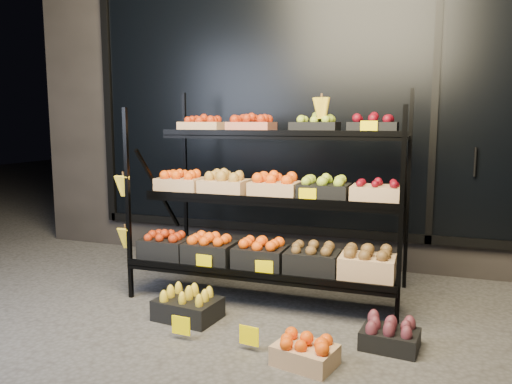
% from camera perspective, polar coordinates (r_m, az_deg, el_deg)
% --- Properties ---
extents(ground, '(24.00, 24.00, 0.00)m').
position_cam_1_polar(ground, '(3.61, -1.50, -14.68)').
color(ground, '#514F4C').
rests_on(ground, ground).
extents(building, '(6.00, 2.08, 3.50)m').
position_cam_1_polar(building, '(5.83, 7.69, 11.47)').
color(building, '#2D2826').
rests_on(building, ground).
extents(display_rack, '(2.18, 1.02, 1.70)m').
position_cam_1_polar(display_rack, '(3.94, 1.47, -0.80)').
color(display_rack, black).
rests_on(display_rack, ground).
extents(tag_floor_a, '(0.13, 0.01, 0.12)m').
position_cam_1_polar(tag_floor_a, '(3.35, -8.56, -15.48)').
color(tag_floor_a, '#FFE200').
rests_on(tag_floor_a, ground).
extents(tag_floor_b, '(0.13, 0.01, 0.12)m').
position_cam_1_polar(tag_floor_b, '(3.18, -0.81, -16.76)').
color(tag_floor_b, '#FFE200').
rests_on(tag_floor_b, ground).
extents(floor_crate_midleft, '(0.47, 0.37, 0.21)m').
position_cam_1_polar(floor_crate_midleft, '(3.66, -7.78, -12.70)').
color(floor_crate_midleft, black).
rests_on(floor_crate_midleft, ground).
extents(floor_crate_midright, '(0.39, 0.33, 0.18)m').
position_cam_1_polar(floor_crate_midright, '(3.03, 5.64, -17.61)').
color(floor_crate_midright, tan).
rests_on(floor_crate_midright, ground).
extents(floor_crate_right, '(0.37, 0.29, 0.18)m').
position_cam_1_polar(floor_crate_right, '(3.31, 15.05, -15.53)').
color(floor_crate_right, black).
rests_on(floor_crate_right, ground).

